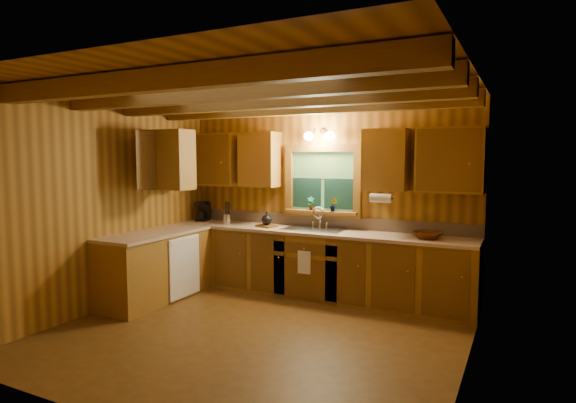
# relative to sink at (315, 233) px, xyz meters

# --- Properties ---
(room) EXTENTS (4.20, 4.20, 4.20)m
(room) POSITION_rel_sink_xyz_m (0.00, -1.60, 0.44)
(room) COLOR brown
(room) RESTS_ON ground
(ceiling_beams) EXTENTS (4.20, 2.54, 0.18)m
(ceiling_beams) POSITION_rel_sink_xyz_m (0.00, -1.60, 1.63)
(ceiling_beams) COLOR brown
(ceiling_beams) RESTS_ON room
(base_cabinets) EXTENTS (4.20, 2.22, 0.86)m
(base_cabinets) POSITION_rel_sink_xyz_m (-0.49, -0.32, -0.43)
(base_cabinets) COLOR brown
(base_cabinets) RESTS_ON ground
(countertop) EXTENTS (4.20, 2.24, 0.04)m
(countertop) POSITION_rel_sink_xyz_m (-0.48, -0.31, 0.02)
(countertop) COLOR tan
(countertop) RESTS_ON base_cabinets
(backsplash) EXTENTS (4.20, 0.02, 0.16)m
(backsplash) POSITION_rel_sink_xyz_m (0.00, 0.28, 0.12)
(backsplash) COLOR tan
(backsplash) RESTS_ON room
(dishwasher_panel) EXTENTS (0.02, 0.60, 0.80)m
(dishwasher_panel) POSITION_rel_sink_xyz_m (-1.47, -0.92, -0.43)
(dishwasher_panel) COLOR white
(dishwasher_panel) RESTS_ON base_cabinets
(upper_cabinets) EXTENTS (4.19, 1.77, 0.78)m
(upper_cabinets) POSITION_rel_sink_xyz_m (-0.56, -0.18, 0.98)
(upper_cabinets) COLOR brown
(upper_cabinets) RESTS_ON room
(window) EXTENTS (1.12, 0.08, 1.00)m
(window) POSITION_rel_sink_xyz_m (0.00, 0.26, 0.67)
(window) COLOR brown
(window) RESTS_ON room
(window_sill) EXTENTS (1.06, 0.14, 0.04)m
(window_sill) POSITION_rel_sink_xyz_m (0.00, 0.22, 0.26)
(window_sill) COLOR brown
(window_sill) RESTS_ON room
(wall_sconce) EXTENTS (0.45, 0.21, 0.17)m
(wall_sconce) POSITION_rel_sink_xyz_m (0.00, 0.14, 1.31)
(wall_sconce) COLOR black
(wall_sconce) RESTS_ON room
(paper_towel_roll) EXTENTS (0.27, 0.11, 0.11)m
(paper_towel_roll) POSITION_rel_sink_xyz_m (0.92, -0.07, 0.51)
(paper_towel_roll) COLOR white
(paper_towel_roll) RESTS_ON upper_cabinets
(dish_towel) EXTENTS (0.18, 0.01, 0.30)m
(dish_towel) POSITION_rel_sink_xyz_m (0.00, -0.34, -0.34)
(dish_towel) COLOR white
(dish_towel) RESTS_ON base_cabinets
(sink) EXTENTS (0.82, 0.48, 0.43)m
(sink) POSITION_rel_sink_xyz_m (0.00, 0.00, 0.00)
(sink) COLOR silver
(sink) RESTS_ON countertop
(coffee_maker) EXTENTS (0.17, 0.21, 0.29)m
(coffee_maker) POSITION_rel_sink_xyz_m (-1.91, 0.09, 0.19)
(coffee_maker) COLOR black
(coffee_maker) RESTS_ON countertop
(utensil_crock) EXTENTS (0.12, 0.12, 0.33)m
(utensil_crock) POSITION_rel_sink_xyz_m (-1.37, -0.06, 0.13)
(utensil_crock) COLOR silver
(utensil_crock) RESTS_ON countertop
(cutting_board) EXTENTS (0.31, 0.26, 0.02)m
(cutting_board) POSITION_rel_sink_xyz_m (-0.72, -0.04, 0.06)
(cutting_board) COLOR brown
(cutting_board) RESTS_ON countertop
(teakettle) EXTENTS (0.15, 0.15, 0.19)m
(teakettle) POSITION_rel_sink_xyz_m (-0.72, -0.04, 0.14)
(teakettle) COLOR black
(teakettle) RESTS_ON cutting_board
(wicker_basket) EXTENTS (0.36, 0.36, 0.09)m
(wicker_basket) POSITION_rel_sink_xyz_m (1.49, -0.04, 0.09)
(wicker_basket) COLOR #48230C
(wicker_basket) RESTS_ON countertop
(potted_plant_left) EXTENTS (0.12, 0.10, 0.19)m
(potted_plant_left) POSITION_rel_sink_xyz_m (-0.15, 0.20, 0.38)
(potted_plant_left) COLOR brown
(potted_plant_left) RESTS_ON window_sill
(potted_plant_right) EXTENTS (0.11, 0.09, 0.18)m
(potted_plant_right) POSITION_rel_sink_xyz_m (0.19, 0.19, 0.38)
(potted_plant_right) COLOR brown
(potted_plant_right) RESTS_ON window_sill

